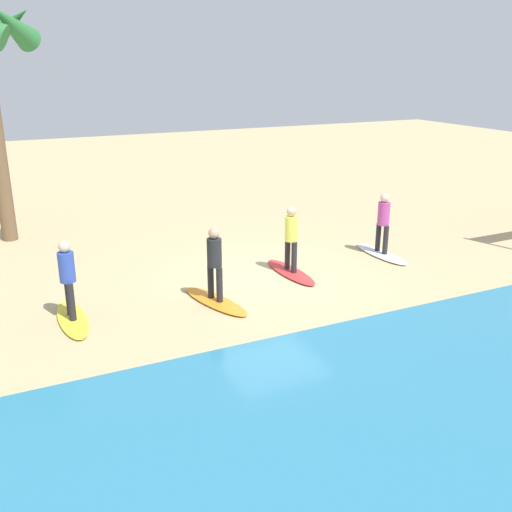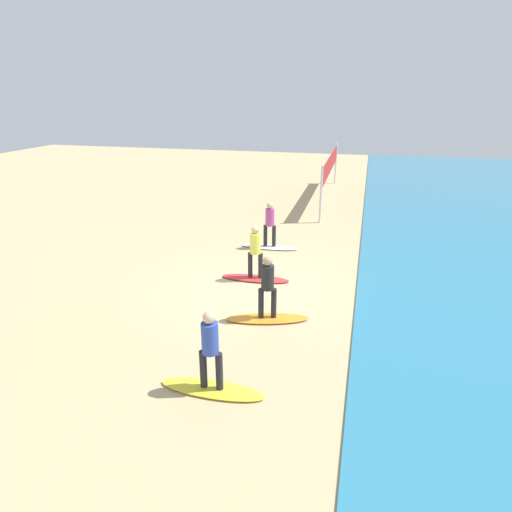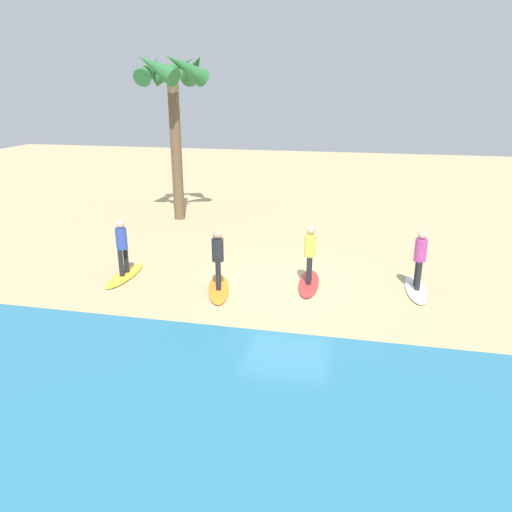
{
  "view_description": "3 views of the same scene",
  "coord_description": "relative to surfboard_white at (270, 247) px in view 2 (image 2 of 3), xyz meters",
  "views": [
    {
      "loc": [
        6.1,
        11.92,
        5.11
      ],
      "look_at": [
        1.1,
        1.41,
        1.16
      ],
      "focal_mm": 40.73,
      "sensor_mm": 36.0,
      "label": 1
    },
    {
      "loc": [
        11.48,
        3.01,
        5.47
      ],
      "look_at": [
        0.47,
        0.23,
        1.18
      ],
      "focal_mm": 30.94,
      "sensor_mm": 36.0,
      "label": 2
    },
    {
      "loc": [
        -1.75,
        12.76,
        5.33
      ],
      "look_at": [
        0.86,
        0.46,
        0.94
      ],
      "focal_mm": 34.18,
      "sensor_mm": 36.0,
      "label": 3
    }
  ],
  "objects": [
    {
      "name": "ground_plane",
      "position": [
        3.51,
        0.26,
        -0.04
      ],
      "size": [
        60.0,
        60.0,
        0.0
      ],
      "primitive_type": "plane",
      "color": "tan"
    },
    {
      "name": "surfboard_yellow",
      "position": [
        8.34,
        0.71,
        0.0
      ],
      "size": [
        0.56,
        2.1,
        0.09
      ],
      "primitive_type": "ellipsoid",
      "rotation": [
        0.0,
        0.0,
        1.57
      ],
      "color": "yellow",
      "rests_on": "ground"
    },
    {
      "name": "surfboard_red",
      "position": [
        2.94,
        0.21,
        0.0
      ],
      "size": [
        0.64,
        2.12,
        0.09
      ],
      "primitive_type": "ellipsoid",
      "rotation": [
        0.0,
        0.0,
        1.61
      ],
      "color": "red",
      "rests_on": "ground"
    },
    {
      "name": "surfer_white",
      "position": [
        0.0,
        0.0,
        0.99
      ],
      "size": [
        0.32,
        0.46,
        1.64
      ],
      "color": "#232328",
      "rests_on": "surfboard_white"
    },
    {
      "name": "surfer_orange",
      "position": [
        5.33,
        1.12,
        0.99
      ],
      "size": [
        0.32,
        0.45,
        1.64
      ],
      "color": "#232328",
      "rests_on": "surfboard_orange"
    },
    {
      "name": "volleyball_net",
      "position": [
        -8.29,
        1.37,
        1.74
      ],
      "size": [
        9.1,
        0.18,
        2.5
      ],
      "color": "silver",
      "rests_on": "ground"
    },
    {
      "name": "surfboard_white",
      "position": [
        0.0,
        0.0,
        0.0
      ],
      "size": [
        0.59,
        2.11,
        0.09
      ],
      "primitive_type": "ellipsoid",
      "rotation": [
        0.0,
        0.0,
        1.59
      ],
      "color": "white",
      "rests_on": "ground"
    },
    {
      "name": "surfer_yellow",
      "position": [
        8.34,
        0.71,
        0.99
      ],
      "size": [
        0.32,
        0.46,
        1.64
      ],
      "color": "#232328",
      "rests_on": "surfboard_yellow"
    },
    {
      "name": "surfboard_orange",
      "position": [
        5.33,
        1.12,
        0.0
      ],
      "size": [
        1.1,
        2.17,
        0.09
      ],
      "primitive_type": "ellipsoid",
      "rotation": [
        0.0,
        0.0,
        1.84
      ],
      "color": "orange",
      "rests_on": "ground"
    },
    {
      "name": "surfer_red",
      "position": [
        2.94,
        0.21,
        0.99
      ],
      "size": [
        0.32,
        0.46,
        1.64
      ],
      "color": "#232328",
      "rests_on": "surfboard_red"
    }
  ]
}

